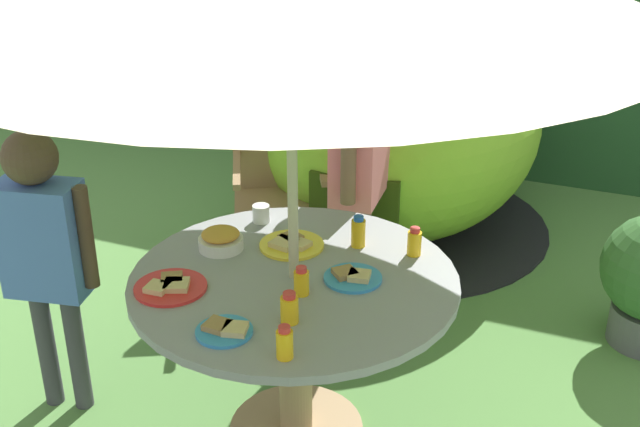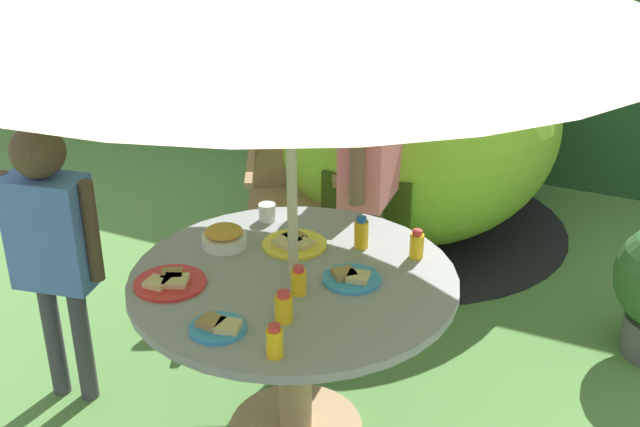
% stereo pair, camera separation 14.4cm
% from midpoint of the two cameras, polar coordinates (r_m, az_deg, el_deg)
% --- Properties ---
extents(hedge_backdrop, '(9.00, 0.70, 1.93)m').
position_cam_midpoint_polar(hedge_backdrop, '(5.73, 14.39, 12.84)').
color(hedge_backdrop, '#234C28').
rests_on(hedge_backdrop, ground_plane).
extents(garden_table, '(1.18, 1.18, 0.71)m').
position_cam_midpoint_polar(garden_table, '(2.94, -0.46, -7.25)').
color(garden_table, tan).
rests_on(garden_table, ground_plane).
extents(wooden_chair, '(0.63, 0.65, 1.04)m').
position_cam_midpoint_polar(wooden_chair, '(4.11, -0.98, 2.80)').
color(wooden_chair, '#93704C').
rests_on(wooden_chair, ground_plane).
extents(dome_tent, '(1.96, 1.96, 1.32)m').
position_cam_midpoint_polar(dome_tent, '(4.61, 7.80, 6.43)').
color(dome_tent, '#8CC633').
rests_on(dome_tent, ground_plane).
extents(child_in_pink_shirt, '(0.24, 0.47, 1.40)m').
position_cam_midpoint_polar(child_in_pink_shirt, '(3.58, 4.86, 5.04)').
color(child_in_pink_shirt, brown).
rests_on(child_in_pink_shirt, ground_plane).
extents(child_in_blue_shirt, '(0.40, 0.23, 1.19)m').
position_cam_midpoint_polar(child_in_blue_shirt, '(3.18, -17.50, -1.31)').
color(child_in_blue_shirt, '#3F3F47').
rests_on(child_in_blue_shirt, ground_plane).
extents(snack_bowl, '(0.17, 0.17, 0.08)m').
position_cam_midpoint_polar(snack_bowl, '(3.06, -5.54, -1.71)').
color(snack_bowl, white).
rests_on(snack_bowl, garden_table).
extents(plate_front_edge, '(0.21, 0.21, 0.03)m').
position_cam_midpoint_polar(plate_front_edge, '(2.83, 3.74, -4.63)').
color(plate_front_edge, '#338CD8').
rests_on(plate_front_edge, garden_table).
extents(plate_center_back, '(0.18, 0.18, 0.03)m').
position_cam_midpoint_polar(plate_center_back, '(2.57, -5.68, -8.10)').
color(plate_center_back, '#338CD8').
rests_on(plate_center_back, garden_table).
extents(plate_far_left, '(0.25, 0.25, 0.03)m').
position_cam_midpoint_polar(plate_far_left, '(2.83, -9.28, -4.87)').
color(plate_far_left, red).
rests_on(plate_far_left, garden_table).
extents(plate_near_left, '(0.25, 0.25, 0.03)m').
position_cam_midpoint_polar(plate_near_left, '(3.06, -0.51, -2.15)').
color(plate_near_left, yellow).
rests_on(plate_near_left, garden_table).
extents(juice_bottle_near_right, '(0.05, 0.05, 0.11)m').
position_cam_midpoint_polar(juice_bottle_near_right, '(2.99, 8.32, -2.25)').
color(juice_bottle_near_right, yellow).
rests_on(juice_bottle_near_right, garden_table).
extents(juice_bottle_far_right, '(0.05, 0.05, 0.13)m').
position_cam_midpoint_polar(juice_bottle_far_right, '(3.03, 4.33, -1.43)').
color(juice_bottle_far_right, yellow).
rests_on(juice_bottle_far_right, garden_table).
extents(juice_bottle_center_front, '(0.05, 0.05, 0.10)m').
position_cam_midpoint_polar(juice_bottle_center_front, '(2.73, -0.01, -4.88)').
color(juice_bottle_center_front, yellow).
rests_on(juice_bottle_center_front, garden_table).
extents(juice_bottle_mid_left, '(0.06, 0.06, 0.11)m').
position_cam_midpoint_polar(juice_bottle_mid_left, '(2.58, -1.02, -6.77)').
color(juice_bottle_mid_left, yellow).
rests_on(juice_bottle_mid_left, garden_table).
extents(juice_bottle_mid_right, '(0.05, 0.05, 0.11)m').
position_cam_midpoint_polar(juice_bottle_mid_right, '(2.42, -1.54, -9.20)').
color(juice_bottle_mid_right, yellow).
rests_on(juice_bottle_mid_right, garden_table).
extents(cup_near, '(0.07, 0.07, 0.07)m').
position_cam_midpoint_polar(cup_near, '(3.25, -2.54, 0.07)').
color(cup_near, white).
rests_on(cup_near, garden_table).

